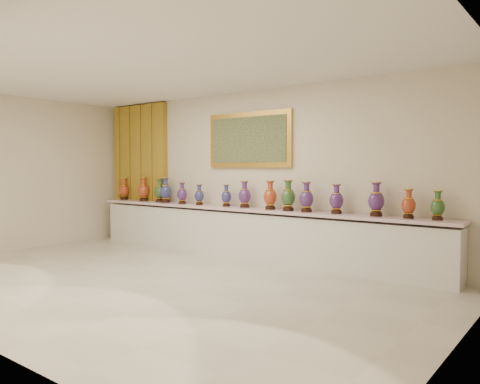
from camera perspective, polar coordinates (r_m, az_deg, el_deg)
The scene contains 18 objects.
ground at distance 6.82m, azimuth -11.00°, elevation -10.75°, with size 8.00×8.00×0.00m, color beige.
room at distance 10.16m, azimuth -10.33°, elevation 2.86°, with size 8.00×8.00×8.00m.
counter at distance 8.39m, azimuth 0.70°, elevation -5.08°, with size 7.28×0.48×0.90m.
vase_0 at distance 10.70m, azimuth -13.95°, elevation 0.22°, with size 0.25×0.25×0.47m.
vase_1 at distance 10.19m, azimuth -11.68°, elevation 0.19°, with size 0.28×0.28×0.51m.
vase_2 at distance 9.83m, azimuth -9.74°, elevation 0.06°, with size 0.24×0.24×0.49m.
vase_3 at distance 9.64m, azimuth -9.06°, elevation 0.08°, with size 0.29×0.29×0.51m.
vase_4 at distance 9.28m, azimuth -7.06°, elevation -0.25°, with size 0.21×0.21×0.43m.
vase_5 at distance 8.97m, azimuth -4.98°, elevation -0.45°, with size 0.21×0.21×0.40m.
vase_6 at distance 8.60m, azimuth -1.67°, elevation -0.56°, with size 0.22×0.22×0.40m.
vase_7 at distance 8.35m, azimuth 0.57°, elevation -0.44°, with size 0.27×0.27×0.48m.
vase_8 at distance 7.99m, azimuth 3.70°, elevation -0.55°, with size 0.29×0.29×0.49m.
vase_9 at distance 7.76m, azimuth 5.90°, elevation -0.60°, with size 0.29×0.29×0.51m.
vase_10 at distance 7.59m, azimuth 8.10°, elevation -0.78°, with size 0.29×0.29×0.49m.
vase_11 at distance 7.40m, azimuth 11.69°, elevation -0.99°, with size 0.23×0.23×0.47m.
vase_12 at distance 7.16m, azimuth 16.27°, elevation -1.03°, with size 0.30×0.30×0.51m.
vase_13 at distance 6.99m, azimuth 19.87°, elevation -1.50°, with size 0.25×0.25×0.42m.
vase_14 at distance 6.91m, azimuth 22.96°, elevation -1.66°, with size 0.23×0.23×0.41m.
Camera 1 is at (4.98, -4.38, 1.62)m, focal length 35.00 mm.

